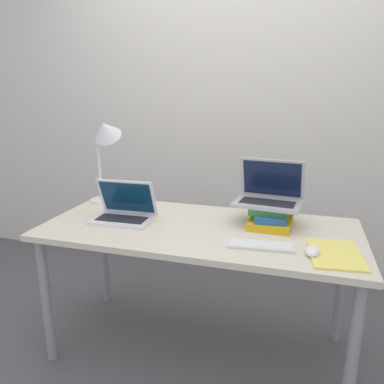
# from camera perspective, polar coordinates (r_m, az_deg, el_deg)

# --- Properties ---
(wall_back) EXTENTS (8.00, 0.05, 2.70)m
(wall_back) POSITION_cam_1_polar(r_m,az_deg,el_deg) (2.79, 7.03, 14.32)
(wall_back) COLOR silver
(wall_back) RESTS_ON ground_plane
(desk) EXTENTS (1.59, 0.72, 0.72)m
(desk) POSITION_cam_1_polar(r_m,az_deg,el_deg) (1.94, 1.11, -7.41)
(desk) COLOR beige
(desk) RESTS_ON ground_plane
(laptop_left) EXTENTS (0.33, 0.23, 0.21)m
(laptop_left) POSITION_cam_1_polar(r_m,az_deg,el_deg) (2.03, -10.29, -2.99)
(laptop_left) COLOR silver
(laptop_left) RESTS_ON desk
(book_stack) EXTENTS (0.22, 0.29, 0.10)m
(book_stack) POSITION_cam_1_polar(r_m,az_deg,el_deg) (1.97, 11.81, -3.50)
(book_stack) COLOR gold
(book_stack) RESTS_ON desk
(laptop_on_books) EXTENTS (0.35, 0.26, 0.23)m
(laptop_on_books) POSITION_cam_1_polar(r_m,az_deg,el_deg) (1.96, 11.67, -0.43)
(laptop_on_books) COLOR #B2B2B7
(laptop_on_books) RESTS_ON book_stack
(wireless_keyboard) EXTENTS (0.30, 0.13, 0.01)m
(wireless_keyboard) POSITION_cam_1_polar(r_m,az_deg,el_deg) (1.70, 10.45, -7.99)
(wireless_keyboard) COLOR silver
(wireless_keyboard) RESTS_ON desk
(mouse) EXTENTS (0.06, 0.10, 0.04)m
(mouse) POSITION_cam_1_polar(r_m,az_deg,el_deg) (1.67, 17.86, -8.57)
(mouse) COLOR white
(mouse) RESTS_ON desk
(notepad) EXTENTS (0.24, 0.32, 0.01)m
(notepad) POSITION_cam_1_polar(r_m,az_deg,el_deg) (1.70, 20.96, -8.82)
(notepad) COLOR #EFE066
(notepad) RESTS_ON desk
(desk_lamp) EXTENTS (0.23, 0.20, 0.54)m
(desk_lamp) POSITION_cam_1_polar(r_m,az_deg,el_deg) (2.25, -13.13, 7.85)
(desk_lamp) COLOR white
(desk_lamp) RESTS_ON desk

